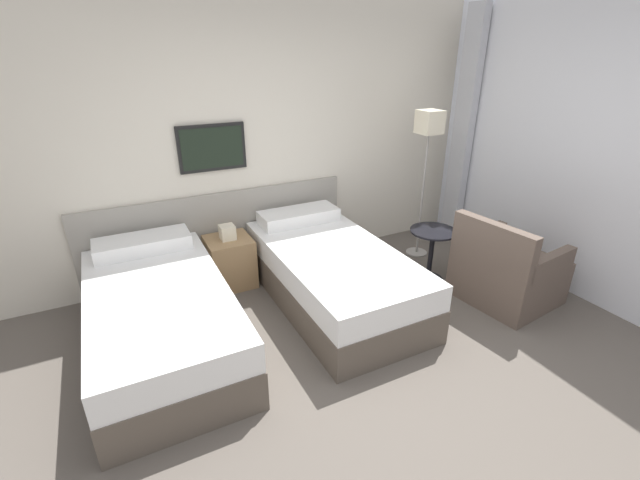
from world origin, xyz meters
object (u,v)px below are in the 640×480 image
side_table (432,245)px  nightstand (230,261)px  floor_lamp (428,137)px  bed_near_door (161,316)px  armchair (506,273)px  bed_near_window (332,274)px

side_table → nightstand: bearing=155.5°
side_table → floor_lamp: bearing=62.4°
bed_near_door → nightstand: bed_near_door is taller
bed_near_door → armchair: (2.99, -0.72, -0.00)m
floor_lamp → side_table: bearing=-117.6°
nightstand → floor_lamp: floor_lamp is taller
nightstand → armchair: armchair is taller
bed_near_window → floor_lamp: bearing=17.7°
floor_lamp → side_table: 1.14m
bed_near_window → side_table: 1.09m
bed_near_door → bed_near_window: (1.53, 0.00, 0.00)m
armchair → nightstand: bearing=50.2°
nightstand → floor_lamp: 2.41m
floor_lamp → bed_near_window: bearing=-162.3°
bed_near_door → armchair: armchair is taller
armchair → side_table: bearing=25.5°
nightstand → bed_near_window: bearing=-43.5°
bed_near_door → armchair: size_ratio=2.27×
bed_near_door → nightstand: 1.05m
bed_near_door → bed_near_window: size_ratio=1.00×
bed_near_window → armchair: 1.63m
bed_near_door → bed_near_window: 1.53m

